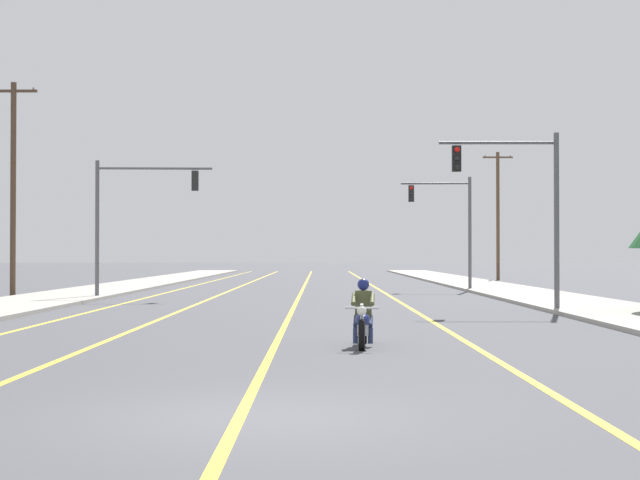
{
  "coord_description": "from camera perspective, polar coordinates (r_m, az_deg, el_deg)",
  "views": [
    {
      "loc": [
        0.85,
        -11.27,
        1.99
      ],
      "look_at": [
        0.71,
        20.26,
        2.48
      ],
      "focal_mm": 51.67,
      "sensor_mm": 36.0,
      "label": 1
    }
  ],
  "objects": [
    {
      "name": "ground_plane",
      "position": [
        11.48,
        -4.07,
        -10.88
      ],
      "size": [
        400.0,
        400.0,
        0.0
      ],
      "primitive_type": "plane",
      "color": "#47474C"
    },
    {
      "name": "lane_stripe_center",
      "position": [
        56.32,
        -0.75,
        -2.91
      ],
      "size": [
        0.16,
        100.0,
        0.01
      ],
      "primitive_type": "cube",
      "color": "yellow",
      "rests_on": "ground"
    },
    {
      "name": "lane_stripe_left",
      "position": [
        56.52,
        -4.72,
        -2.9
      ],
      "size": [
        0.16,
        100.0,
        0.01
      ],
      "primitive_type": "cube",
      "color": "yellow",
      "rests_on": "ground"
    },
    {
      "name": "lane_stripe_right",
      "position": [
        56.41,
        3.63,
        -2.9
      ],
      "size": [
        0.16,
        100.0,
        0.01
      ],
      "primitive_type": "cube",
      "color": "yellow",
      "rests_on": "ground"
    },
    {
      "name": "lane_stripe_far_left",
      "position": [
        56.86,
        -7.77,
        -2.88
      ],
      "size": [
        0.16,
        100.0,
        0.01
      ],
      "primitive_type": "cube",
      "color": "yellow",
      "rests_on": "ground"
    },
    {
      "name": "sidewalk_kerb_right",
      "position": [
        52.27,
        11.25,
        -2.97
      ],
      "size": [
        4.4,
        110.0,
        0.14
      ],
      "primitive_type": "cube",
      "color": "#9E998E",
      "rests_on": "ground"
    },
    {
      "name": "sidewalk_kerb_left",
      "position": [
        52.62,
        -12.56,
        -2.96
      ],
      "size": [
        4.4,
        110.0,
        0.14
      ],
      "primitive_type": "cube",
      "color": "#9E998E",
      "rests_on": "ground"
    },
    {
      "name": "motorcycle_with_rider",
      "position": [
        19.95,
        2.93,
        -4.93
      ],
      "size": [
        0.7,
        2.19,
        1.46
      ],
      "color": "black",
      "rests_on": "ground"
    },
    {
      "name": "traffic_signal_near_right",
      "position": [
        32.6,
        12.72,
        2.76
      ],
      "size": [
        4.16,
        0.37,
        6.2
      ],
      "color": "#56565B",
      "rests_on": "ground"
    },
    {
      "name": "traffic_signal_near_left",
      "position": [
        42.17,
        -11.37,
        2.03
      ],
      "size": [
        5.23,
        0.47,
        6.2
      ],
      "color": "#56565B",
      "rests_on": "ground"
    },
    {
      "name": "traffic_signal_mid_right",
      "position": [
        50.55,
        8.33,
        1.44
      ],
      "size": [
        3.83,
        0.37,
        6.2
      ],
      "color": "#56565B",
      "rests_on": "ground"
    },
    {
      "name": "utility_pole_left_near",
      "position": [
        45.13,
        -18.22,
        3.25
      ],
      "size": [
        2.19,
        0.26,
        9.99
      ],
      "color": "#4C3828",
      "rests_on": "ground"
    },
    {
      "name": "utility_pole_right_far",
      "position": [
        71.86,
        11.21,
        1.65
      ],
      "size": [
        2.3,
        0.26,
        9.83
      ],
      "color": "brown",
      "rests_on": "ground"
    }
  ]
}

